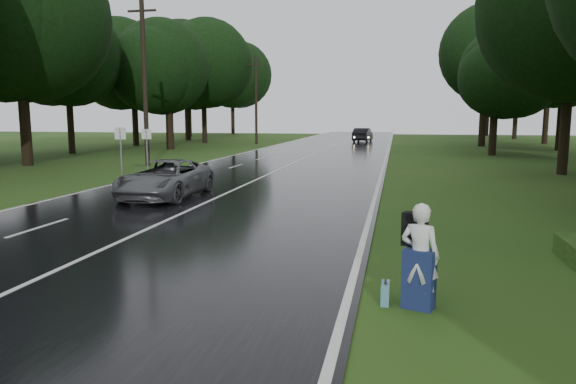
% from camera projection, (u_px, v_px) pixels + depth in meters
% --- Properties ---
extents(ground, '(160.00, 160.00, 0.00)m').
position_uv_depth(ground, '(98.00, 254.00, 11.74)').
color(ground, '#2A4A16').
rests_on(ground, ground).
extents(road, '(12.00, 140.00, 0.04)m').
position_uv_depth(road, '(284.00, 167.00, 31.12)').
color(road, black).
rests_on(road, ground).
extents(lane_center, '(0.12, 140.00, 0.01)m').
position_uv_depth(lane_center, '(284.00, 167.00, 31.11)').
color(lane_center, silver).
rests_on(lane_center, road).
extents(grey_car, '(2.36, 5.06, 1.40)m').
position_uv_depth(grey_car, '(165.00, 179.00, 19.52)').
color(grey_car, '#545559').
rests_on(grey_car, road).
extents(far_car, '(2.20, 5.02, 1.60)m').
position_uv_depth(far_car, '(363.00, 135.00, 61.45)').
color(far_car, black).
rests_on(far_car, road).
extents(hitchhiker, '(0.73, 0.70, 1.72)m').
position_uv_depth(hitchhiker, '(419.00, 260.00, 8.33)').
color(hitchhiker, silver).
rests_on(hitchhiker, ground).
extents(suitcase, '(0.14, 0.46, 0.33)m').
position_uv_depth(suitcase, '(385.00, 293.00, 8.64)').
color(suitcase, teal).
rests_on(suitcase, ground).
extents(utility_pole_mid, '(1.80, 0.28, 10.27)m').
position_uv_depth(utility_pole_mid, '(148.00, 166.00, 32.25)').
color(utility_pole_mid, black).
rests_on(utility_pole_mid, ground).
extents(utility_pole_far, '(1.80, 0.28, 9.46)m').
position_uv_depth(utility_pole_far, '(256.00, 144.00, 57.14)').
color(utility_pole_far, black).
rests_on(utility_pole_far, ground).
extents(road_sign_a, '(0.60, 0.10, 2.49)m').
position_uv_depth(road_sign_a, '(122.00, 176.00, 26.72)').
color(road_sign_a, white).
rests_on(road_sign_a, ground).
extents(road_sign_b, '(0.56, 0.10, 2.34)m').
position_uv_depth(road_sign_b, '(148.00, 171.00, 29.47)').
color(road_sign_b, white).
rests_on(road_sign_b, ground).
extents(tree_left_d, '(9.99, 9.99, 15.61)m').
position_uv_depth(tree_left_d, '(28.00, 165.00, 32.58)').
color(tree_left_d, black).
rests_on(tree_left_d, ground).
extents(tree_left_e, '(8.15, 8.15, 12.74)m').
position_uv_depth(tree_left_e, '(170.00, 149.00, 48.32)').
color(tree_left_e, black).
rests_on(tree_left_e, ground).
extents(tree_left_f, '(9.89, 9.89, 15.45)m').
position_uv_depth(tree_left_f, '(205.00, 143.00, 59.26)').
color(tree_left_f, black).
rests_on(tree_left_f, ground).
extents(tree_right_d, '(9.47, 9.47, 14.79)m').
position_uv_depth(tree_right_d, '(561.00, 174.00, 27.57)').
color(tree_right_d, black).
rests_on(tree_right_d, ground).
extents(tree_right_e, '(7.09, 7.09, 11.07)m').
position_uv_depth(tree_right_e, '(492.00, 155.00, 40.91)').
color(tree_right_e, black).
rests_on(tree_right_e, ground).
extents(tree_right_f, '(10.62, 10.62, 16.59)m').
position_uv_depth(tree_right_f, '(481.00, 146.00, 53.09)').
color(tree_right_f, black).
rests_on(tree_right_f, ground).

